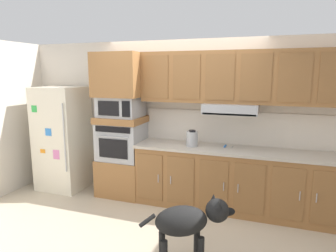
# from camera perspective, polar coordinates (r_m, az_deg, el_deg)

# --- Properties ---
(ground_plane) EXTENTS (9.60, 9.60, 0.00)m
(ground_plane) POSITION_cam_1_polar(r_m,az_deg,el_deg) (4.20, -1.66, -18.10)
(ground_plane) COLOR beige
(back_kitchen_wall) EXTENTS (6.20, 0.12, 2.50)m
(back_kitchen_wall) POSITION_cam_1_polar(r_m,az_deg,el_deg) (4.81, 2.95, 1.30)
(back_kitchen_wall) COLOR beige
(back_kitchen_wall) RESTS_ON ground
(refrigerator) EXTENTS (0.76, 0.73, 1.76)m
(refrigerator) POSITION_cam_1_polar(r_m,az_deg,el_deg) (5.45, -19.54, -2.20)
(refrigerator) COLOR silver
(refrigerator) RESTS_ON ground
(oven_base_cabinet) EXTENTS (0.74, 0.62, 0.60)m
(oven_base_cabinet) POSITION_cam_1_polar(r_m,az_deg,el_deg) (5.07, -8.65, -9.46)
(oven_base_cabinet) COLOR #996638
(oven_base_cabinet) RESTS_ON ground
(built_in_oven) EXTENTS (0.70, 0.62, 0.60)m
(built_in_oven) POSITION_cam_1_polar(r_m,az_deg,el_deg) (4.90, -8.85, -2.83)
(built_in_oven) COLOR #A8AAAF
(built_in_oven) RESTS_ON oven_base_cabinet
(appliance_mid_shelf) EXTENTS (0.74, 0.62, 0.10)m
(appliance_mid_shelf) POSITION_cam_1_polar(r_m,az_deg,el_deg) (4.83, -8.94, 1.22)
(appliance_mid_shelf) COLOR #996638
(appliance_mid_shelf) RESTS_ON built_in_oven
(microwave) EXTENTS (0.64, 0.54, 0.32)m
(microwave) POSITION_cam_1_polar(r_m,az_deg,el_deg) (4.80, -9.03, 3.69)
(microwave) COLOR #A8AAAF
(microwave) RESTS_ON appliance_mid_shelf
(appliance_upper_cabinet) EXTENTS (0.74, 0.62, 0.68)m
(appliance_upper_cabinet) POSITION_cam_1_polar(r_m,az_deg,el_deg) (4.78, -9.18, 9.66)
(appliance_upper_cabinet) COLOR #996638
(appliance_upper_cabinet) RESTS_ON microwave
(lower_cabinet_run) EXTENTS (2.88, 0.63, 0.88)m
(lower_cabinet_run) POSITION_cam_1_polar(r_m,az_deg,el_deg) (4.50, 12.47, -10.22)
(lower_cabinet_run) COLOR #996638
(lower_cabinet_run) RESTS_ON ground
(countertop_slab) EXTENTS (2.92, 0.64, 0.04)m
(countertop_slab) POSITION_cam_1_polar(r_m,az_deg,el_deg) (4.37, 12.70, -4.54)
(countertop_slab) COLOR #BCB2A3
(countertop_slab) RESTS_ON lower_cabinet_run
(backsplash_panel) EXTENTS (2.92, 0.02, 0.50)m
(backsplash_panel) POSITION_cam_1_polar(r_m,az_deg,el_deg) (4.59, 13.25, -0.40)
(backsplash_panel) COLOR silver
(backsplash_panel) RESTS_ON countertop_slab
(upper_cabinet_with_hood) EXTENTS (2.88, 0.48, 0.88)m
(upper_cabinet_with_hood) POSITION_cam_1_polar(r_m,az_deg,el_deg) (4.36, 13.33, 8.71)
(upper_cabinet_with_hood) COLOR #996638
(upper_cabinet_with_hood) RESTS_ON backsplash_panel
(screwdriver) EXTENTS (0.14, 0.12, 0.03)m
(screwdriver) POSITION_cam_1_polar(r_m,az_deg,el_deg) (4.44, 11.04, -3.81)
(screwdriver) COLOR blue
(screwdriver) RESTS_ON countertop_slab
(electric_kettle) EXTENTS (0.17, 0.17, 0.24)m
(electric_kettle) POSITION_cam_1_polar(r_m,az_deg,el_deg) (4.40, 4.64, -2.44)
(electric_kettle) COLOR #A8AAAF
(electric_kettle) RESTS_ON countertop_slab
(dog) EXTENTS (0.93, 0.58, 0.72)m
(dog) POSITION_cam_1_polar(r_m,az_deg,el_deg) (3.23, 4.14, -17.69)
(dog) COLOR black
(dog) RESTS_ON ground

